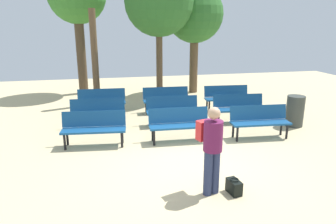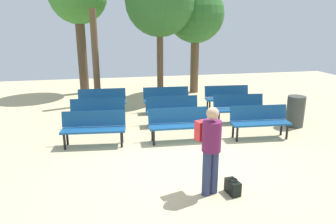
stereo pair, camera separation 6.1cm
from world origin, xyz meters
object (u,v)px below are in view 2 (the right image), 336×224
bench_r1_c1 (172,109)px  bench_r2_c2 (227,96)px  bench_r0_c1 (179,123)px  bench_r1_c2 (239,107)px  bench_r1_c0 (98,112)px  bench_r2_c1 (166,98)px  tree_2 (160,2)px  bench_r0_c2 (260,120)px  bench_r0_c0 (94,126)px  bench_r2_c0 (102,100)px  tree_3 (95,58)px  tree_0 (196,15)px  visitor_with_backpack (210,145)px  handbag (233,187)px  trash_bin (295,111)px

bench_r1_c1 → bench_r2_c2: 2.60m
bench_r0_c1 → bench_r1_c2: same height
bench_r1_c0 → bench_r2_c1: (2.33, 1.28, 0.00)m
bench_r0_c1 → tree_2: (0.39, 5.01, 3.32)m
bench_r0_c2 → bench_r1_c0: size_ratio=1.01×
bench_r0_c0 → tree_2: (2.59, 4.89, 3.32)m
bench_r2_c0 → tree_3: bearing=99.1°
tree_0 → visitor_with_backpack: size_ratio=2.81×
bench_r0_c2 → bench_r0_c1: bearing=178.6°
bench_r1_c0 → bench_r1_c1: size_ratio=1.00×
bench_r1_c0 → tree_3: tree_3 is taller
bench_r0_c2 → bench_r2_c1: bearing=127.5°
bench_r0_c2 → tree_0: (-0.12, 5.98, 2.86)m
bench_r2_c2 → handbag: 5.81m
bench_r1_c1 → tree_2: size_ratio=0.31×
bench_r1_c1 → tree_0: (1.96, 4.41, 2.86)m
bench_r0_c1 → visitor_with_backpack: visitor_with_backpack is taller
bench_r1_c0 → tree_3: (-0.05, 2.91, 1.27)m
bench_r0_c1 → trash_bin: trash_bin is taller
bench_r0_c1 → bench_r1_c2: bearing=30.6°
bench_r0_c1 → bench_r1_c0: size_ratio=1.00×
bench_r0_c1 → visitor_with_backpack: bearing=-89.2°
bench_r1_c2 → bench_r1_c0: bearing=-178.8°
bench_r2_c0 → tree_3: tree_3 is taller
bench_r1_c1 → bench_r1_c2: (2.10, -0.18, 0.00)m
bench_r0_c2 → bench_r2_c2: (0.21, 2.82, 0.00)m
bench_r0_c1 → bench_r0_c2: 2.21m
bench_r0_c2 → tree_2: (-1.81, 5.22, 3.32)m
bench_r0_c0 → bench_r1_c1: size_ratio=1.01×
bench_r1_c2 → trash_bin: 1.67m
bench_r0_c0 → visitor_with_backpack: bearing=-47.3°
trash_bin → visitor_with_backpack: bearing=-140.3°
handbag → bench_r1_c1: bearing=93.1°
bench_r0_c0 → bench_r2_c1: (2.41, 2.66, 0.00)m
bench_r2_c0 → bench_r2_c2: (4.41, -0.32, 0.00)m
bench_r2_c0 → bench_r1_c2: bearing=-19.9°
bench_r0_c1 → tree_3: bearing=118.6°
bench_r0_c0 → bench_r0_c1: same height
bench_r1_c1 → visitor_with_backpack: (-0.20, -4.06, 0.43)m
bench_r1_c0 → tree_2: 5.44m
bench_r1_c2 → tree_2: size_ratio=0.32×
bench_r2_c1 → tree_2: bearing=88.2°
bench_r2_c0 → tree_2: size_ratio=0.31×
visitor_with_backpack → trash_bin: size_ratio=1.77×
bench_r1_c1 → tree_2: (0.27, 3.64, 3.32)m
tree_0 → bench_r1_c2: bearing=-88.2°
tree_0 → tree_3: tree_0 is taller
tree_0 → tree_3: size_ratio=1.31×
bench_r1_c0 → bench_r2_c0: bearing=87.7°
tree_0 → visitor_with_backpack: bearing=-104.3°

